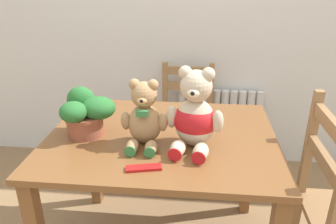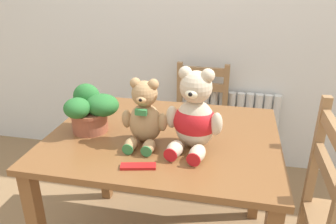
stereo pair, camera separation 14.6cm
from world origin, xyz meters
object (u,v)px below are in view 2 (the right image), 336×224
teddy_bear_right (194,117)px  chocolate_bar (138,166)px  potted_plant (90,110)px  wooden_chair_behind (199,122)px  teddy_bear_left (145,116)px

teddy_bear_right → chocolate_bar: size_ratio=2.57×
potted_plant → chocolate_bar: (0.32, -0.28, -0.11)m
teddy_bear_right → potted_plant: size_ratio=1.49×
teddy_bear_right → chocolate_bar: teddy_bear_right is taller
wooden_chair_behind → potted_plant: 1.05m
wooden_chair_behind → teddy_bear_left: 1.02m
teddy_bear_left → chocolate_bar: 0.25m
teddy_bear_left → potted_plant: 0.30m
teddy_bear_left → potted_plant: size_ratio=1.24×
teddy_bear_left → potted_plant: bearing=-11.5°
chocolate_bar → potted_plant: bearing=139.3°
teddy_bear_left → potted_plant: (-0.29, 0.06, -0.02)m
teddy_bear_right → wooden_chair_behind: bearing=-75.8°
wooden_chair_behind → teddy_bear_right: bearing=94.5°
potted_plant → chocolate_bar: potted_plant is taller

